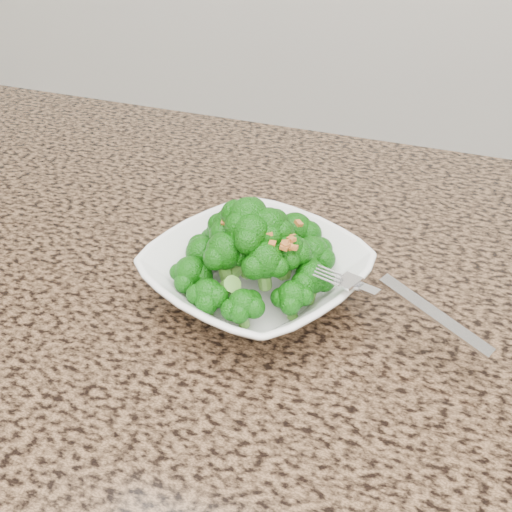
% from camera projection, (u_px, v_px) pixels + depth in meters
% --- Properties ---
extents(granite_counter, '(1.64, 1.04, 0.03)m').
position_uv_depth(granite_counter, '(281.00, 384.00, 0.58)').
color(granite_counter, brown).
rests_on(granite_counter, cabinet).
extents(bowl, '(0.27, 0.27, 0.05)m').
position_uv_depth(bowl, '(256.00, 276.00, 0.65)').
color(bowl, white).
rests_on(bowl, granite_counter).
extents(broccoli_pile, '(0.18, 0.18, 0.07)m').
position_uv_depth(broccoli_pile, '(256.00, 226.00, 0.61)').
color(broccoli_pile, '#115D0A').
rests_on(broccoli_pile, bowl).
extents(garlic_topping, '(0.11, 0.11, 0.01)m').
position_uv_depth(garlic_topping, '(256.00, 191.00, 0.59)').
color(garlic_topping, '#BC6B2D').
rests_on(garlic_topping, broccoli_pile).
extents(fork, '(0.18, 0.10, 0.01)m').
position_uv_depth(fork, '(372.00, 290.00, 0.57)').
color(fork, silver).
rests_on(fork, bowl).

